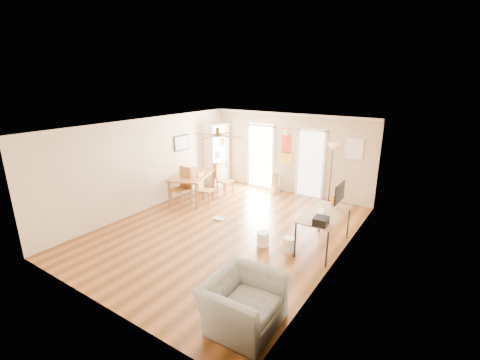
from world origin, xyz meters
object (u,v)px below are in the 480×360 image
Objects in this scene: dining_table at (193,187)px; torchiere_lamp at (331,174)px; wastebasket_a at (263,239)px; armchair at (243,303)px; dining_chair_near at (181,187)px; trash_can at (276,182)px; dining_chair_far at (220,175)px; computer_desk at (323,231)px; bookshelf at (217,154)px; wastebasket_b at (289,244)px; dining_chair_right_a at (225,179)px; printer at (321,221)px; dining_chair_right_b at (206,189)px.

dining_table is 0.88× the size of torchiere_lamp.
armchair is (0.99, -2.34, 0.22)m from wastebasket_a.
trash_can is (1.80, 2.57, -0.21)m from dining_chair_near.
dining_chair_far is at bearing 92.69° from dining_chair_near.
bookshelf is at bearing 152.93° from computer_desk.
dining_table is at bearing 99.92° from dining_chair_near.
bookshelf is 6.50× the size of wastebasket_a.
trash_can is at bearing 58.10° from dining_chair_near.
computer_desk is at bearing -73.61° from torchiere_lamp.
dining_chair_far is 2.84× the size of wastebasket_a.
wastebasket_a is (1.44, -3.37, -0.19)m from trash_can.
wastebasket_b is at bearing -18.27° from dining_table.
printer is (4.05, -2.29, 0.40)m from dining_chair_right_a.
wastebasket_a is (-1.15, -0.66, -0.25)m from computer_desk.
torchiere_lamp is at bearing -11.81° from bookshelf.
dining_chair_right_b is at bearing -172.57° from dining_chair_right_a.
bookshelf reaches higher than torchiere_lamp.
trash_can is at bearing -9.66° from bookshelf.
dining_chair_right_b is 2.78× the size of wastebasket_a.
trash_can is at bearing 113.19° from wastebasket_a.
dining_chair_far reaches higher than dining_chair_right_b.
printer is (4.60, -1.34, 0.50)m from dining_table.
bookshelf is 1.31× the size of dining_table.
dining_chair_far is 2.92× the size of wastebasket_b.
dining_table is 2.72m from trash_can.
dining_chair_right_b is 3.61m from wastebasket_b.
bookshelf is 4.04m from torchiere_lamp.
dining_chair_right_a is 1.08× the size of dining_chair_far.
computer_desk reaches higher than wastebasket_a.
torchiere_lamp is at bearing 106.39° from computer_desk.
dining_chair_near reaches higher than dining_chair_far.
printer is at bearing -74.33° from torchiere_lamp.
dining_chair_near is at bearing -83.17° from dining_table.
printer reaches higher than wastebasket_a.
trash_can is at bearing 122.12° from wastebasket_b.
dining_chair_right_b is 3.98m from computer_desk.
dining_chair_far is at bearing 86.38° from dining_table.
torchiere_lamp is 5.79× the size of wastebasket_b.
armchair is at bearing -83.63° from torchiere_lamp.
armchair is (-0.30, -2.39, -0.52)m from printer.
trash_can is (1.87, 1.98, -0.05)m from dining_table.
bookshelf is 2.29× the size of dining_chair_far.
torchiere_lamp is at bearing 28.88° from dining_table.
dining_chair_near is (0.44, -2.33, -0.49)m from bookshelf.
dining_chair_near is 1.22× the size of dining_chair_far.
printer reaches higher than trash_can.
dining_chair_far reaches higher than armchair.
dining_chair_right_b is at bearing -146.62° from torchiere_lamp.
torchiere_lamp is at bearing 84.20° from wastebasket_a.
dining_chair_far is (0.01, 1.92, -0.10)m from dining_chair_near.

